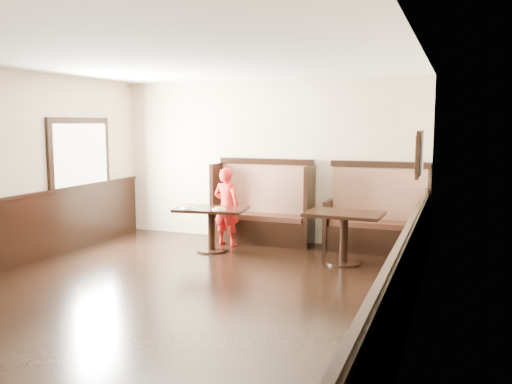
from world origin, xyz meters
The scene contains 9 objects.
ground centered at (0.00, 0.00, 0.00)m, with size 7.00×7.00×0.00m, color black.
room_shell centered at (-0.30, 0.28, 0.67)m, with size 7.00×7.00×7.00m.
booth_main centered at (0.00, 3.30, 0.53)m, with size 1.75×0.72×1.45m.
booth_neighbor centered at (1.95, 3.29, 0.48)m, with size 1.65×0.72×1.45m.
table_main centered at (-0.55, 2.35, 0.54)m, with size 1.19×0.83×0.71m.
table_neighbor centered at (1.61, 2.33, 0.57)m, with size 1.14×0.77×0.77m.
child centered at (-0.49, 2.83, 0.66)m, with size 0.48×0.32×1.32m, color red.
pizza_plate_left centered at (-0.88, 2.14, 0.73)m, with size 0.22×0.22×0.04m.
pizza_plate_right centered at (-0.36, 2.22, 0.73)m, with size 0.22×0.22×0.04m.
Camera 1 is at (3.15, -5.43, 2.07)m, focal length 38.00 mm.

